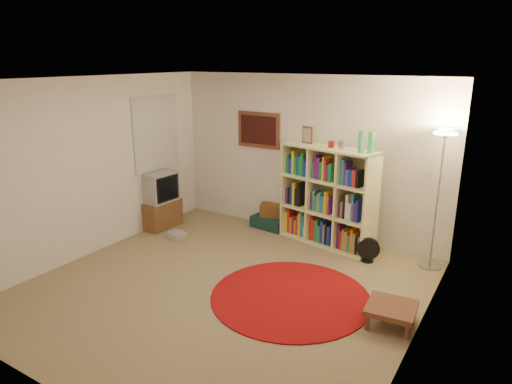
% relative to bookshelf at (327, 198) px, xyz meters
% --- Properties ---
extents(room, '(4.54, 4.54, 2.54)m').
position_rel_bookshelf_xyz_m(room, '(-0.54, -1.93, 0.54)').
color(room, '#907B54').
rests_on(room, ground).
extents(bookshelf, '(1.55, 0.73, 1.79)m').
position_rel_bookshelf_xyz_m(bookshelf, '(0.00, 0.00, 0.00)').
color(bookshelf, '#FFFBAA').
rests_on(bookshelf, ground).
extents(floor_lamp, '(0.46, 0.46, 1.89)m').
position_rel_bookshelf_xyz_m(floor_lamp, '(1.56, -0.02, 0.85)').
color(floor_lamp, '#ADAFB2').
rests_on(floor_lamp, ground).
extents(floor_fan, '(0.31, 0.21, 0.35)m').
position_rel_bookshelf_xyz_m(floor_fan, '(0.78, -0.32, -0.55)').
color(floor_fan, black).
rests_on(floor_fan, ground).
extents(tv_stand, '(0.50, 0.68, 0.94)m').
position_rel_bookshelf_xyz_m(tv_stand, '(-2.65, -0.79, -0.27)').
color(tv_stand, brown).
rests_on(tv_stand, ground).
extents(dvd_box, '(0.30, 0.26, 0.09)m').
position_rel_bookshelf_xyz_m(dvd_box, '(-2.07, -1.04, -0.68)').
color(dvd_box, '#ACACB0').
rests_on(dvd_box, ground).
extents(suitcase, '(0.62, 0.44, 0.19)m').
position_rel_bookshelf_xyz_m(suitcase, '(-1.04, 0.13, -0.63)').
color(suitcase, '#11312C').
rests_on(suitcase, ground).
extents(wicker_basket, '(0.44, 0.37, 0.21)m').
position_rel_bookshelf_xyz_m(wicker_basket, '(-1.04, 0.18, -0.43)').
color(wicker_basket, brown).
rests_on(wicker_basket, suitcase).
extents(paper_towel, '(0.11, 0.11, 0.22)m').
position_rel_bookshelf_xyz_m(paper_towel, '(-0.29, -0.04, -0.61)').
color(paper_towel, white).
rests_on(paper_towel, ground).
extents(red_rug, '(1.90, 1.90, 0.02)m').
position_rel_bookshelf_xyz_m(red_rug, '(0.32, -1.76, -0.71)').
color(red_rug, maroon).
rests_on(red_rug, ground).
extents(side_table, '(0.54, 0.54, 0.23)m').
position_rel_bookshelf_xyz_m(side_table, '(1.49, -1.71, -0.53)').
color(side_table, '#582D1E').
rests_on(side_table, ground).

